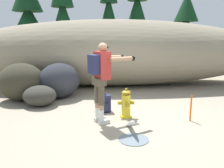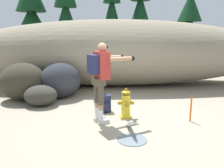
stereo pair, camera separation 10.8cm
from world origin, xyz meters
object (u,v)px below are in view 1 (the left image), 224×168
at_px(fire_hydrant, 126,104).
at_px(survey_stake, 191,108).
at_px(spare_backpack, 105,104).
at_px(boulder_large, 21,82).
at_px(utility_worker, 102,73).
at_px(boulder_mid, 40,96).
at_px(boulder_small, 59,81).

bearing_deg(fire_hydrant, survey_stake, -12.29).
xyz_separation_m(spare_backpack, boulder_large, (-2.46, 1.28, 0.34)).
relative_size(utility_worker, spare_backpack, 3.75).
xyz_separation_m(fire_hydrant, boulder_large, (-2.95, 1.71, 0.24)).
bearing_deg(fire_hydrant, boulder_mid, 154.68).
bearing_deg(boulder_large, utility_worker, -40.02).
height_order(spare_backpack, boulder_large, boulder_large).
relative_size(boulder_large, boulder_small, 1.02).
xyz_separation_m(boulder_large, boulder_small, (1.09, 0.20, -0.02)).
bearing_deg(spare_backpack, fire_hydrant, 43.60).
bearing_deg(boulder_mid, boulder_small, 63.74).
xyz_separation_m(boulder_mid, survey_stake, (3.71, -1.39, 0.02)).
xyz_separation_m(utility_worker, survey_stake, (2.00, -0.02, -0.82)).
distance_m(fire_hydrant, boulder_large, 3.42).
bearing_deg(boulder_mid, survey_stake, -20.52).
bearing_deg(fire_hydrant, boulder_large, 149.89).
distance_m(utility_worker, boulder_mid, 2.34).
height_order(utility_worker, survey_stake, utility_worker).
distance_m(fire_hydrant, boulder_small, 2.68).
bearing_deg(utility_worker, boulder_mid, 113.79).
distance_m(fire_hydrant, survey_stake, 1.47).
distance_m(boulder_mid, survey_stake, 3.96).
distance_m(fire_hydrant, boulder_mid, 2.52).
height_order(spare_backpack, boulder_mid, boulder_mid).
bearing_deg(boulder_mid, spare_backpack, -19.80).
height_order(fire_hydrant, survey_stake, fire_hydrant).
relative_size(spare_backpack, boulder_small, 0.36).
relative_size(spare_backpack, survey_stake, 0.78).
relative_size(utility_worker, boulder_large, 1.32).
distance_m(fire_hydrant, utility_worker, 1.02).
relative_size(utility_worker, boulder_small, 1.34).
height_order(fire_hydrant, spare_backpack, fire_hydrant).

